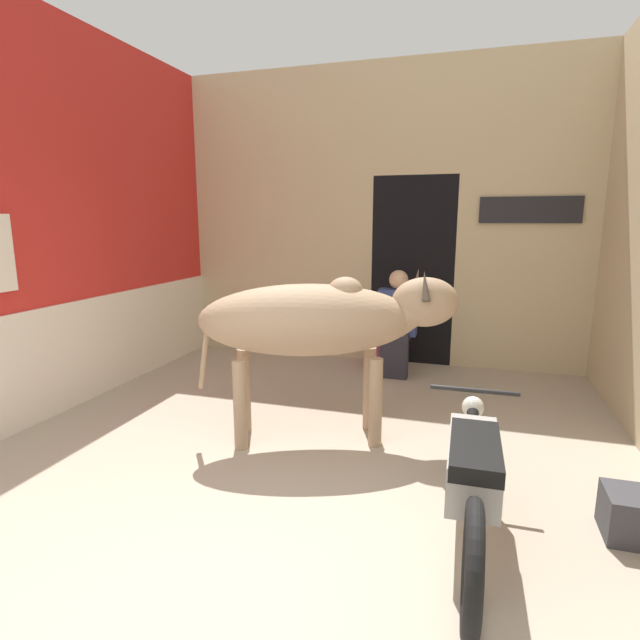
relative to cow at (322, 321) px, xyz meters
The scene contains 7 objects.
ground_plane 2.08m from the cow, 91.27° to the right, with size 30.00×30.00×0.00m, color tan.
wall_left_shopfront 2.85m from the cow, behind, with size 0.25×4.37×3.76m.
wall_back_with_doorway 2.88m from the cow, 87.51° to the left, with size 5.18×0.93×3.76m.
cow is the anchor object (origin of this frame).
motorcycle_near 1.73m from the cow, 40.84° to the right, with size 0.58×2.03×0.74m.
shopkeeper_seated 2.03m from the cow, 80.35° to the left, with size 0.46×0.34×1.27m.
plastic_stool 2.34m from the cow, 89.24° to the left, with size 0.35×0.35×0.44m.
Camera 1 is at (1.20, -2.06, 1.85)m, focal length 28.00 mm.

